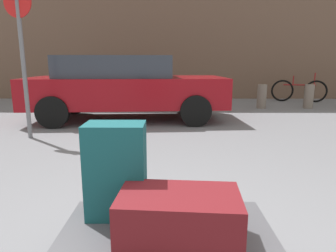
{
  "coord_description": "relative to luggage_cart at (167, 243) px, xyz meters",
  "views": [
    {
      "loc": [
        0.01,
        -1.51,
        1.26
      ],
      "look_at": [
        0.0,
        1.2,
        0.69
      ],
      "focal_mm": 31.85,
      "sensor_mm": 36.0,
      "label": 1
    }
  ],
  "objects": [
    {
      "name": "parked_car",
      "position": [
        -0.99,
        5.21,
        0.49
      ],
      "size": [
        4.41,
        2.15,
        1.42
      ],
      "color": "maroon",
      "rests_on": "ground_plane"
    },
    {
      "name": "bollard_kerb_mid",
      "position": [
        3.98,
        6.97,
        0.07
      ],
      "size": [
        0.26,
        0.26,
        0.68
      ],
      "primitive_type": "cylinder",
      "color": "#72665B",
      "rests_on": "ground_plane"
    },
    {
      "name": "no_parking_sign",
      "position": [
        -2.39,
        3.48,
        1.26
      ],
      "size": [
        0.49,
        0.13,
        2.47
      ],
      "color": "slate",
      "rests_on": "ground_plane"
    },
    {
      "name": "suitcase_teal_front_left",
      "position": [
        -0.31,
        0.19,
        0.36
      ],
      "size": [
        0.35,
        0.23,
        0.58
      ],
      "primitive_type": "cube",
      "rotation": [
        0.0,
        0.0,
        0.0
      ],
      "color": "#144C51",
      "rests_on": "luggage_cart"
    },
    {
      "name": "suitcase_maroon_rear_left",
      "position": [
        0.06,
        -0.1,
        0.21
      ],
      "size": [
        0.65,
        0.42,
        0.27
      ],
      "primitive_type": "cube",
      "rotation": [
        0.0,
        0.0,
        -0.08
      ],
      "color": "maroon",
      "rests_on": "luggage_cart"
    },
    {
      "name": "bollard_kerb_near",
      "position": [
        2.64,
        6.97,
        0.07
      ],
      "size": [
        0.26,
        0.26,
        0.68
      ],
      "primitive_type": "cylinder",
      "color": "#72665B",
      "rests_on": "ground_plane"
    },
    {
      "name": "luggage_cart",
      "position": [
        0.0,
        0.0,
        0.0
      ],
      "size": [
        1.2,
        0.72,
        0.34
      ],
      "color": "#4C4C51",
      "rests_on": "ground_plane"
    },
    {
      "name": "bicycle_leaning",
      "position": [
        4.32,
        8.43,
        0.11
      ],
      "size": [
        1.72,
        0.48,
        0.96
      ],
      "color": "black",
      "rests_on": "ground_plane"
    }
  ]
}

